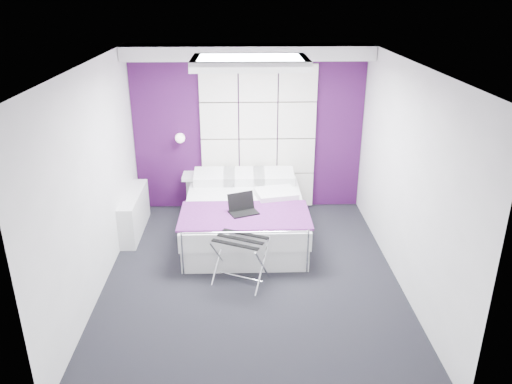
# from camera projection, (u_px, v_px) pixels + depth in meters

# --- Properties ---
(floor) EXTENTS (4.40, 4.40, 0.00)m
(floor) POSITION_uv_depth(u_px,v_px,m) (252.00, 276.00, 6.25)
(floor) COLOR black
(floor) RESTS_ON ground
(ceiling) EXTENTS (4.40, 4.40, 0.00)m
(ceiling) POSITION_uv_depth(u_px,v_px,m) (251.00, 65.00, 5.26)
(ceiling) COLOR white
(ceiling) RESTS_ON wall_back
(wall_back) EXTENTS (3.60, 0.00, 3.60)m
(wall_back) POSITION_uv_depth(u_px,v_px,m) (248.00, 129.00, 7.79)
(wall_back) COLOR silver
(wall_back) RESTS_ON floor
(wall_left) EXTENTS (0.00, 4.40, 4.40)m
(wall_left) POSITION_uv_depth(u_px,v_px,m) (94.00, 181.00, 5.71)
(wall_left) COLOR silver
(wall_left) RESTS_ON floor
(wall_right) EXTENTS (0.00, 4.40, 4.40)m
(wall_right) POSITION_uv_depth(u_px,v_px,m) (406.00, 178.00, 5.80)
(wall_right) COLOR silver
(wall_right) RESTS_ON floor
(accent_wall) EXTENTS (3.58, 0.02, 2.58)m
(accent_wall) POSITION_uv_depth(u_px,v_px,m) (248.00, 130.00, 7.78)
(accent_wall) COLOR #3A0E40
(accent_wall) RESTS_ON wall_back
(soffit) EXTENTS (3.58, 0.50, 0.20)m
(soffit) POSITION_uv_depth(u_px,v_px,m) (248.00, 52.00, 7.10)
(soffit) COLOR white
(soffit) RESTS_ON wall_back
(headboard) EXTENTS (1.80, 0.08, 2.30)m
(headboard) POSITION_uv_depth(u_px,v_px,m) (258.00, 138.00, 7.79)
(headboard) COLOR silver
(headboard) RESTS_ON wall_back
(skylight) EXTENTS (1.36, 0.86, 0.12)m
(skylight) POSITION_uv_depth(u_px,v_px,m) (250.00, 62.00, 5.84)
(skylight) COLOR white
(skylight) RESTS_ON ceiling
(wall_lamp) EXTENTS (0.15, 0.15, 0.15)m
(wall_lamp) POSITION_uv_depth(u_px,v_px,m) (180.00, 137.00, 7.66)
(wall_lamp) COLOR white
(wall_lamp) RESTS_ON wall_back
(radiator) EXTENTS (0.22, 1.20, 0.60)m
(radiator) POSITION_uv_depth(u_px,v_px,m) (134.00, 213.00, 7.29)
(radiator) COLOR white
(radiator) RESTS_ON floor
(bed) EXTENTS (1.72, 2.07, 0.73)m
(bed) POSITION_uv_depth(u_px,v_px,m) (245.00, 217.00, 7.15)
(bed) COLOR white
(bed) RESTS_ON floor
(nightstand) EXTENTS (0.49, 0.38, 0.05)m
(nightstand) POSITION_uv_depth(u_px,v_px,m) (198.00, 176.00, 7.87)
(nightstand) COLOR white
(nightstand) RESTS_ON wall_back
(luggage_rack) EXTENTS (0.60, 0.44, 0.59)m
(luggage_rack) POSITION_uv_depth(u_px,v_px,m) (241.00, 260.00, 6.03)
(luggage_rack) COLOR silver
(luggage_rack) RESTS_ON floor
(laptop) EXTENTS (0.36, 0.26, 0.26)m
(laptop) POSITION_uv_depth(u_px,v_px,m) (244.00, 207.00, 6.62)
(laptop) COLOR black
(laptop) RESTS_ON bed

